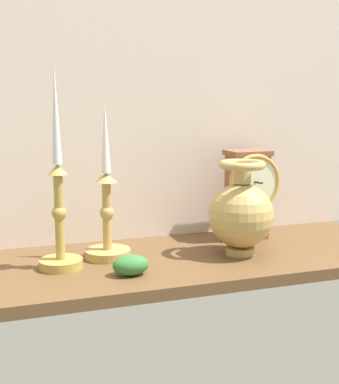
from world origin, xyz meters
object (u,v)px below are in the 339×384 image
object	(u,v)px
mantel_clock	(248,192)
brass_vase_bulbous	(241,212)
candlestick_tall_center	(107,215)
candlestick_tall_left	(59,210)

from	to	relation	value
mantel_clock	brass_vase_bulbous	distance (cm)	14.24
candlestick_tall_center	brass_vase_bulbous	size ratio (longest dim) A/B	1.61
mantel_clock	candlestick_tall_center	bearing A→B (deg)	-171.93
candlestick_tall_center	brass_vase_bulbous	distance (cm)	28.45
candlestick_tall_center	brass_vase_bulbous	xyz separation A→B (cm)	(27.61, -6.83, 0.07)
candlestick_tall_center	brass_vase_bulbous	world-z (taller)	candlestick_tall_center
candlestick_tall_left	candlestick_tall_center	world-z (taller)	candlestick_tall_left
mantel_clock	candlestick_tall_left	xyz separation A→B (cm)	(-45.57, -8.57, 0.47)
mantel_clock	candlestick_tall_center	distance (cm)	35.69
candlestick_tall_left	brass_vase_bulbous	distance (cm)	38.13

